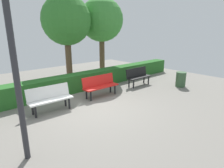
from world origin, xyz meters
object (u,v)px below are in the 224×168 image
at_px(trash_bin, 181,79).
at_px(bench_red, 100,85).
at_px(tree_near, 102,20).
at_px(bench_white, 50,98).
at_px(lamp_post, 10,34).
at_px(bench_black, 138,76).
at_px(tree_mid, 66,21).

bearing_deg(trash_bin, bench_red, -22.28).
bearing_deg(tree_near, bench_white, 31.76).
distance_m(tree_near, lamp_post, 7.76).
relative_size(lamp_post, trash_bin, 5.21).
bearing_deg(lamp_post, bench_black, -161.06).
bearing_deg(lamp_post, trash_bin, -175.91).
xyz_separation_m(bench_black, bench_red, (2.43, 0.01, 0.00)).
xyz_separation_m(bench_red, tree_near, (-2.36, -2.76, 2.71)).
relative_size(tree_near, tree_mid, 1.02).
bearing_deg(bench_white, lamp_post, 56.51).
distance_m(tree_mid, lamp_post, 6.32).
distance_m(bench_black, lamp_post, 6.79).
relative_size(bench_black, lamp_post, 0.38).
xyz_separation_m(bench_black, bench_white, (4.64, 0.09, 0.00)).
relative_size(bench_white, trash_bin, 2.07).
height_order(bench_black, tree_near, tree_near).
height_order(bench_white, tree_mid, tree_mid).
bearing_deg(bench_white, bench_black, -176.31).
xyz_separation_m(bench_white, tree_mid, (-2.43, -2.94, 2.62)).
xyz_separation_m(bench_black, tree_mid, (2.21, -2.85, 2.62)).
distance_m(bench_black, tree_near, 3.86).
height_order(tree_mid, trash_bin, tree_mid).
xyz_separation_m(tree_near, tree_mid, (2.14, -0.11, -0.09)).
bearing_deg(bench_white, trash_bin, 168.79).
height_order(tree_near, tree_mid, tree_near).
bearing_deg(tree_near, bench_black, 91.33).
bearing_deg(tree_near, tree_mid, -2.88).
relative_size(bench_black, tree_near, 0.32).
relative_size(bench_white, tree_near, 0.33).
xyz_separation_m(bench_red, lamp_post, (3.68, 2.08, 2.12)).
relative_size(tree_near, trash_bin, 6.19).
distance_m(bench_white, lamp_post, 3.27).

